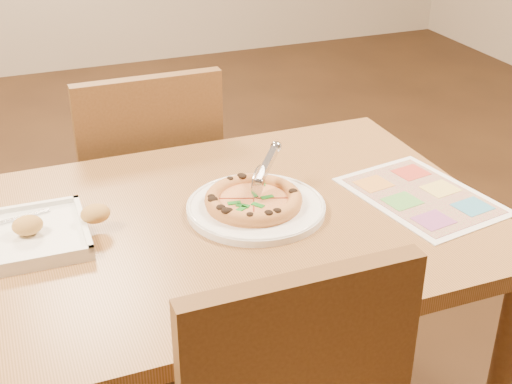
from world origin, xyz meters
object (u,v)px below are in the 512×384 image
object	(u,v)px
pizza	(253,200)
menu	(421,196)
appetizer_tray	(8,239)
plate	(256,208)
dining_table	(208,254)
chair_far	(147,173)
pizza_cutter	(265,170)

from	to	relation	value
pizza	menu	xyz separation A→B (m)	(0.40, -0.08, -0.03)
appetizer_tray	menu	world-z (taller)	appetizer_tray
plate	menu	xyz separation A→B (m)	(0.40, -0.08, -0.01)
dining_table	menu	bearing A→B (deg)	-7.92
plate	menu	bearing A→B (deg)	-11.26
chair_far	menu	xyz separation A→B (m)	(0.52, -0.67, 0.16)
chair_far	dining_table	bearing A→B (deg)	90.00
appetizer_tray	menu	bearing A→B (deg)	-7.93
chair_far	menu	bearing A→B (deg)	127.59
pizza	pizza_cutter	bearing A→B (deg)	36.59
pizza	menu	bearing A→B (deg)	-11.58
chair_far	menu	size ratio (longest dim) A/B	1.28
plate	pizza	size ratio (longest dim) A/B	1.42
plate	dining_table	bearing A→B (deg)	-176.89
plate	pizza_cutter	distance (m)	0.09
plate	appetizer_tray	size ratio (longest dim) A/B	0.78
dining_table	pizza_cutter	distance (m)	0.24
dining_table	appetizer_tray	world-z (taller)	appetizer_tray
pizza_cutter	menu	world-z (taller)	pizza_cutter
plate	pizza	distance (m)	0.02
dining_table	plate	bearing A→B (deg)	3.11
dining_table	plate	xyz separation A→B (m)	(0.12, 0.01, 0.09)
dining_table	appetizer_tray	distance (m)	0.44
pizza	appetizer_tray	bearing A→B (deg)	174.82
chair_far	plate	bearing A→B (deg)	101.65
chair_far	menu	distance (m)	0.86
pizza	pizza_cutter	world-z (taller)	pizza_cutter
chair_far	plate	distance (m)	0.63
dining_table	plate	size ratio (longest dim) A/B	4.05
plate	pizza_cutter	world-z (taller)	pizza_cutter
pizza_cutter	menu	bearing A→B (deg)	-63.28
pizza	plate	bearing A→B (deg)	-33.73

